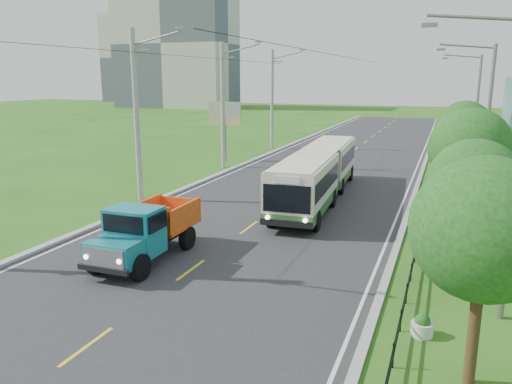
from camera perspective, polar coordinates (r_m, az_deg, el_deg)
The scene contains 30 objects.
ground at distance 19.64m, azimuth -7.45°, elevation -8.87°, with size 240.00×240.00×0.00m, color #245A15.
road at distance 37.73m, azimuth 7.15°, elevation 1.78°, with size 14.00×120.00×0.02m, color #28282B.
curb_left at distance 40.02m, azimuth -2.89°, elevation 2.61°, with size 0.40×120.00×0.15m, color #9E9E99.
curb_right at distance 36.70m, azimuth 18.04°, elevation 0.99°, with size 0.30×120.00×0.10m, color #9E9E99.
edge_line_left at distance 39.82m, azimuth -2.17°, elevation 2.48°, with size 0.12×120.00×0.00m, color silver.
edge_line_right at distance 36.74m, azimuth 17.26°, elevation 1.01°, with size 0.12×120.00×0.00m, color silver.
centre_dash at distance 19.63m, azimuth -7.46°, elevation -8.81°, with size 0.12×2.20×0.00m, color yellow.
railing_right at distance 30.76m, azimuth 18.96°, elevation -0.84°, with size 0.04×40.00×0.60m, color black.
pole_near at distance 30.34m, azimuth -13.45°, elevation 8.51°, with size 3.51×0.32×10.00m.
pole_mid at distance 40.78m, azimuth -3.78°, elevation 9.89°, with size 3.51×0.32×10.00m.
pole_far at distance 51.90m, azimuth 1.89°, elevation 10.57°, with size 3.51×0.32×10.00m.
tree_front at distance 12.64m, azimuth 24.80°, elevation -4.60°, with size 3.36×3.41×5.60m.
tree_second at distance 18.50m, azimuth 23.74°, elevation 0.16°, with size 3.18×3.26×5.30m.
tree_third at distance 24.33m, azimuth 23.34°, elevation 4.16°, with size 3.60×3.62×6.00m.
tree_fourth at distance 30.33m, azimuth 22.94°, elevation 4.98°, with size 3.24×3.31×5.40m.
tree_fifth at distance 36.26m, azimuth 22.77°, elevation 6.57°, with size 3.48×3.52×5.80m.
tree_back at distance 42.25m, azimuth 22.59°, elevation 7.08°, with size 3.30×3.36×5.50m.
streetlight_near at distance 16.22m, azimuth 27.23°, elevation 3.13°, with size 3.02×0.20×9.07m.
streetlight_mid at distance 30.09m, azimuth 24.67°, elevation 7.29°, with size 3.02×0.20×9.07m.
streetlight_far at distance 44.04m, azimuth 23.72°, elevation 8.82°, with size 3.02×0.20×9.07m.
planter_front at distance 15.60m, azimuth 18.45°, elevation -14.35°, with size 0.64×0.64×0.67m.
planter_near at distance 23.03m, azimuth 19.54°, elevation -5.46°, with size 0.64×0.64×0.67m.
planter_mid at distance 30.75m, azimuth 20.07°, elevation -0.96°, with size 0.64×0.64×0.67m.
planter_far at distance 38.58m, azimuth 20.39°, elevation 1.73°, with size 0.64×0.64×0.67m.
billboard_left at distance 44.10m, azimuth -3.58°, elevation 8.53°, with size 3.00×0.20×5.20m.
billboard_right at distance 36.16m, azimuth 26.88°, elevation 8.55°, with size 0.24×6.00×7.30m.
apartment_near at distance 128.25m, azimuth -9.14°, elevation 16.28°, with size 28.00×14.00×30.00m, color #B7B2A3.
apartment_far at distance 162.51m, azimuth -12.44°, elevation 14.71°, with size 24.00×14.00×26.00m, color #B7B2A3.
bus at distance 30.16m, azimuth 7.13°, elevation 2.41°, with size 3.40×15.55×2.98m.
dump_truck at distance 20.65m, azimuth -12.49°, elevation -4.03°, with size 2.31×5.69×2.37m.
Camera 1 is at (8.86, -15.94, 7.28)m, focal length 35.00 mm.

